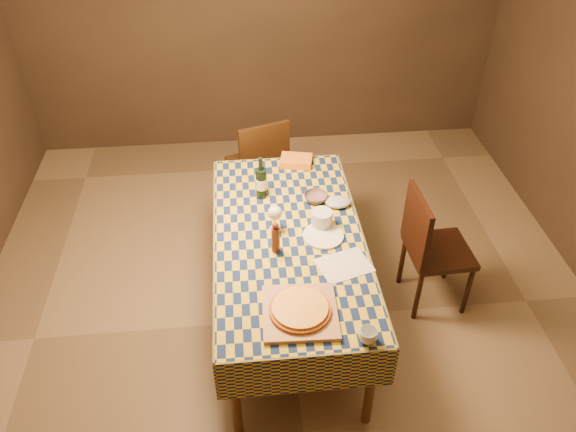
{
  "coord_description": "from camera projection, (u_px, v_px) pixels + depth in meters",
  "views": [
    {
      "loc": [
        -0.27,
        -2.65,
        3.06
      ],
      "look_at": [
        0.0,
        0.05,
        0.9
      ],
      "focal_mm": 35.0,
      "sensor_mm": 36.0,
      "label": 1
    }
  ],
  "objects": [
    {
      "name": "chair_far",
      "position": [
        260.0,
        163.0,
        4.62
      ],
      "size": [
        0.53,
        0.54,
        0.93
      ],
      "color": "black",
      "rests_on": "ground"
    },
    {
      "name": "chair_right",
      "position": [
        429.0,
        244.0,
        3.83
      ],
      "size": [
        0.45,
        0.44,
        0.93
      ],
      "color": "black",
      "rests_on": "ground"
    },
    {
      "name": "deli_tub",
      "position": [
        322.0,
        219.0,
        3.56
      ],
      "size": [
        0.17,
        0.17,
        0.11
      ],
      "primitive_type": "cylinder",
      "rotation": [
        0.0,
        0.0,
        -0.33
      ],
      "color": "silver",
      "rests_on": "dining_table"
    },
    {
      "name": "tumbler",
      "position": [
        368.0,
        336.0,
        2.85
      ],
      "size": [
        0.13,
        0.13,
        0.08
      ],
      "primitive_type": "imported",
      "rotation": [
        0.0,
        0.0,
        -0.44
      ],
      "color": "silver",
      "rests_on": "dining_table"
    },
    {
      "name": "pepper_mill",
      "position": [
        276.0,
        238.0,
        3.35
      ],
      "size": [
        0.07,
        0.07,
        0.22
      ],
      "color": "#532113",
      "rests_on": "dining_table"
    },
    {
      "name": "wine_glass",
      "position": [
        275.0,
        214.0,
        3.49
      ],
      "size": [
        0.09,
        0.09,
        0.18
      ],
      "color": "silver",
      "rests_on": "dining_table"
    },
    {
      "name": "pizza",
      "position": [
        300.0,
        309.0,
        2.99
      ],
      "size": [
        0.39,
        0.39,
        0.03
      ],
      "color": "#9D4C1A",
      "rests_on": "cutting_board"
    },
    {
      "name": "white_plate",
      "position": [
        323.0,
        236.0,
        3.51
      ],
      "size": [
        0.27,
        0.27,
        0.01
      ],
      "primitive_type": "cylinder",
      "rotation": [
        0.0,
        0.0,
        -0.05
      ],
      "color": "silver",
      "rests_on": "dining_table"
    },
    {
      "name": "bowl",
      "position": [
        316.0,
        197.0,
        3.79
      ],
      "size": [
        0.18,
        0.18,
        0.05
      ],
      "primitive_type": "imported",
      "rotation": [
        0.0,
        0.0,
        -0.12
      ],
      "color": "#634A53",
      "rests_on": "dining_table"
    },
    {
      "name": "cutting_board",
      "position": [
        300.0,
        312.0,
        3.01
      ],
      "size": [
        0.42,
        0.42,
        0.03
      ],
      "primitive_type": "cube",
      "rotation": [
        0.0,
        0.0,
        -0.04
      ],
      "color": "#A4714D",
      "rests_on": "dining_table"
    },
    {
      "name": "flour_patch",
      "position": [
        344.0,
        265.0,
        3.31
      ],
      "size": [
        0.35,
        0.31,
        0.0
      ],
      "primitive_type": "cube",
      "rotation": [
        0.0,
        0.0,
        0.3
      ],
      "color": "silver",
      "rests_on": "dining_table"
    },
    {
      "name": "takeout_container",
      "position": [
        296.0,
        161.0,
        4.14
      ],
      "size": [
        0.26,
        0.21,
        0.06
      ],
      "primitive_type": "cube",
      "rotation": [
        0.0,
        0.0,
        -0.22
      ],
      "color": "orange",
      "rests_on": "dining_table"
    },
    {
      "name": "room",
      "position": [
        289.0,
        159.0,
        3.15
      ],
      "size": [
        5.0,
        5.1,
        2.7
      ],
      "color": "brown",
      "rests_on": "ground"
    },
    {
      "name": "dining_table",
      "position": [
        289.0,
        246.0,
        3.56
      ],
      "size": [
        0.94,
        1.84,
        0.77
      ],
      "color": "brown",
      "rests_on": "ground"
    },
    {
      "name": "wine_bottle",
      "position": [
        261.0,
        182.0,
        3.77
      ],
      "size": [
        0.09,
        0.09,
        0.31
      ],
      "color": "black",
      "rests_on": "dining_table"
    },
    {
      "name": "flour_bag",
      "position": [
        338.0,
        202.0,
        3.75
      ],
      "size": [
        0.18,
        0.14,
        0.05
      ],
      "primitive_type": "ellipsoid",
      "rotation": [
        0.0,
        0.0,
        -0.05
      ],
      "color": "#989DC3",
      "rests_on": "dining_table"
    }
  ]
}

